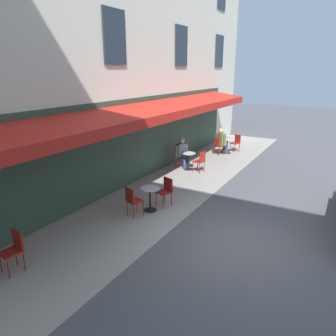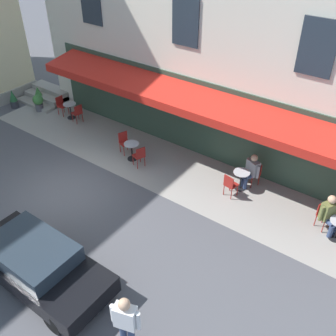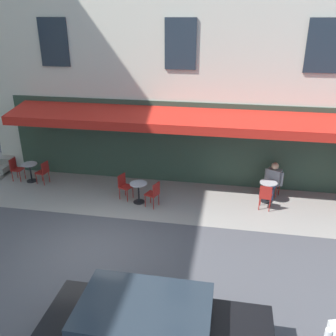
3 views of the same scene
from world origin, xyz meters
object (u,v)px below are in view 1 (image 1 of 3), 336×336
cafe_chair_red_corner_left (200,160)px  seated_companion_in_grey (183,152)px  cafe_chair_red_under_awning (236,142)px  seated_patron_in_olive (222,141)px  cafe_table_far_end (188,159)px  cafe_chair_red_near_door (133,199)px  cafe_chair_red_by_window (14,248)px  cafe_chair_red_back_row (218,144)px  cafe_chair_red_kerbside (180,154)px  cafe_table_near_entrance (150,196)px  cafe_table_mid_terrace (227,144)px  cafe_chair_red_facing_street (166,189)px

cafe_chair_red_corner_left → seated_companion_in_grey: size_ratio=0.68×
cafe_chair_red_under_awning → cafe_chair_red_corner_left: same height
seated_patron_in_olive → cafe_table_far_end: bearing=-5.3°
cafe_chair_red_near_door → cafe_chair_red_by_window: 3.49m
cafe_chair_red_back_row → cafe_chair_red_corner_left: same height
cafe_table_far_end → cafe_chair_red_under_awning: bearing=169.4°
cafe_chair_red_back_row → cafe_chair_red_kerbside: same height
cafe_chair_red_corner_left → seated_companion_in_grey: bearing=-106.7°
cafe_table_near_entrance → seated_patron_in_olive: (-7.68, -0.57, 0.23)m
cafe_table_mid_terrace → cafe_chair_red_under_awning: size_ratio=0.82×
cafe_chair_red_facing_street → cafe_chair_red_kerbside: 4.45m
cafe_chair_red_under_awning → cafe_chair_red_back_row: size_ratio=1.00×
cafe_chair_red_under_awning → cafe_table_far_end: cafe_chair_red_under_awning is taller
cafe_chair_red_by_window → cafe_table_far_end: cafe_chair_red_by_window is taller
cafe_chair_red_by_window → cafe_chair_red_kerbside: same height
cafe_table_near_entrance → cafe_chair_red_under_awning: bearing=-179.4°
cafe_table_near_entrance → cafe_table_far_end: bearing=-168.9°
cafe_chair_red_facing_street → cafe_table_far_end: cafe_chair_red_facing_street is taller
cafe_table_mid_terrace → cafe_chair_red_back_row: bearing=-27.3°
cafe_chair_red_by_window → cafe_chair_red_corner_left: bearing=175.9°
cafe_chair_red_facing_street → cafe_table_far_end: 4.01m
cafe_chair_red_corner_left → cafe_chair_red_by_window: bearing=-4.1°
cafe_chair_red_under_awning → seated_companion_in_grey: 4.15m
cafe_table_far_end → cafe_chair_red_kerbside: (-0.27, -0.57, 0.06)m
cafe_chair_red_facing_street → cafe_chair_red_back_row: (-6.90, -0.89, 0.00)m
cafe_table_mid_terrace → cafe_chair_red_corner_left: 3.73m
cafe_chair_red_near_door → cafe_chair_red_corner_left: (-4.92, -0.03, 0.00)m
seated_patron_in_olive → cafe_chair_red_under_awning: bearing=152.8°
cafe_chair_red_back_row → seated_companion_in_grey: (2.86, -0.57, 0.16)m
cafe_chair_red_near_door → cafe_chair_red_back_row: size_ratio=1.00×
cafe_chair_red_facing_street → cafe_chair_red_under_awning: (-8.02, -0.31, 0.00)m
cafe_chair_red_facing_street → cafe_table_near_entrance: bearing=-20.0°
cafe_chair_red_near_door → cafe_chair_red_back_row: same height
cafe_chair_red_corner_left → seated_patron_in_olive: size_ratio=0.66×
cafe_chair_red_kerbside → seated_companion_in_grey: size_ratio=0.68×
cafe_table_mid_terrace → seated_companion_in_grey: bearing=-14.2°
cafe_table_near_entrance → cafe_chair_red_facing_street: 0.63m
cafe_chair_red_near_door → cafe_chair_red_kerbside: 5.45m
cafe_chair_red_kerbside → seated_companion_in_grey: bearing=64.6°
cafe_table_mid_terrace → cafe_chair_red_back_row: 0.63m
cafe_table_near_entrance → cafe_chair_red_kerbside: 4.94m
cafe_table_mid_terrace → cafe_chair_red_under_awning: bearing=152.8°
cafe_table_far_end → cafe_chair_red_corner_left: size_ratio=0.82×
cafe_chair_red_under_awning → cafe_chair_red_corner_left: bearing=-2.1°
cafe_chair_red_under_awning → cafe_chair_red_by_window: bearing=-3.4°
cafe_chair_red_facing_street → cafe_chair_red_near_door: bearing=-20.3°
cafe_table_mid_terrace → seated_companion_in_grey: seated_companion_in_grey is taller
cafe_chair_red_near_door → cafe_chair_red_under_awning: same height
cafe_chair_red_corner_left → cafe_table_near_entrance: bearing=3.3°
cafe_chair_red_under_awning → cafe_chair_red_kerbside: same height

